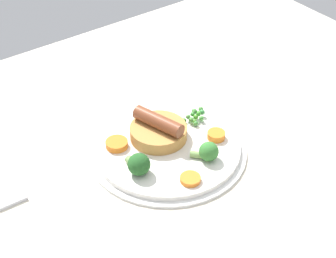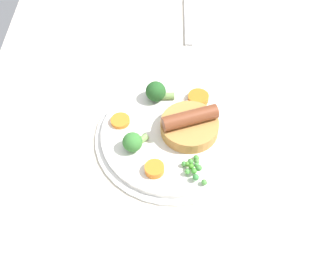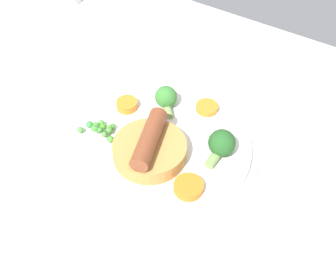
% 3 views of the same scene
% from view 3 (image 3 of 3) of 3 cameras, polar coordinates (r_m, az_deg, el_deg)
% --- Properties ---
extents(dining_table, '(1.10, 0.80, 0.03)m').
position_cam_3_polar(dining_table, '(0.65, -6.94, -4.33)').
color(dining_table, beige).
rests_on(dining_table, ground).
extents(dinner_plate, '(0.27, 0.27, 0.01)m').
position_cam_3_polar(dinner_plate, '(0.64, -0.90, -2.27)').
color(dinner_plate, silver).
rests_on(dinner_plate, dining_table).
extents(sausage_pudding, '(0.10, 0.10, 0.05)m').
position_cam_3_polar(sausage_pudding, '(0.61, -2.25, -2.32)').
color(sausage_pudding, '#BC8442').
rests_on(sausage_pudding, dinner_plate).
extents(pea_pile, '(0.05, 0.04, 0.02)m').
position_cam_3_polar(pea_pile, '(0.64, -8.28, 0.03)').
color(pea_pile, '#4B912E').
rests_on(pea_pile, dinner_plate).
extents(broccoli_floret_near, '(0.04, 0.05, 0.04)m').
position_cam_3_polar(broccoli_floret_near, '(0.61, 6.50, -1.83)').
color(broccoli_floret_near, '#235623').
rests_on(broccoli_floret_near, dinner_plate).
extents(broccoli_floret_far, '(0.04, 0.04, 0.03)m').
position_cam_3_polar(broccoli_floret_far, '(0.67, -0.23, 3.82)').
color(broccoli_floret_far, '#387A33').
rests_on(broccoli_floret_far, dinner_plate).
extents(carrot_slice_0, '(0.03, 0.03, 0.01)m').
position_cam_3_polar(carrot_slice_0, '(0.68, -5.03, 2.98)').
color(carrot_slice_0, orange).
rests_on(carrot_slice_0, dinner_plate).
extents(carrot_slice_2, '(0.04, 0.04, 0.01)m').
position_cam_3_polar(carrot_slice_2, '(0.68, 4.77, 2.63)').
color(carrot_slice_2, orange).
rests_on(carrot_slice_2, dinner_plate).
extents(carrot_slice_5, '(0.05, 0.05, 0.01)m').
position_cam_3_polar(carrot_slice_5, '(0.58, 2.58, -6.99)').
color(carrot_slice_5, orange).
rests_on(carrot_slice_5, dinner_plate).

